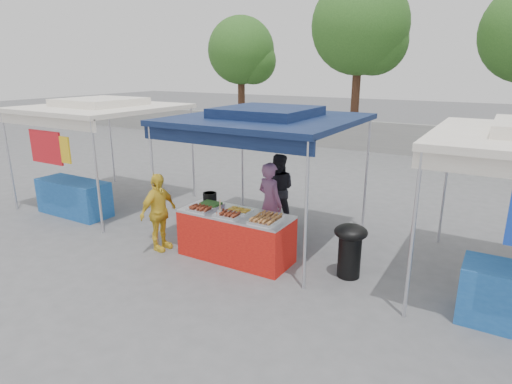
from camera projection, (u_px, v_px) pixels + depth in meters
The scene contains 22 objects.
ground_plane at pixel (239, 256), 7.72m from camera, with size 80.00×80.00×0.00m, color slate.
back_wall at pixel (392, 138), 16.64m from camera, with size 40.00×0.25×1.20m, color gray.
main_canopy at pixel (266, 118), 7.86m from camera, with size 3.20×3.20×2.57m.
neighbor_stall_left at pixel (89, 142), 9.94m from camera, with size 3.20×3.20×2.57m.
tree_0 at pixel (244, 53), 21.46m from camera, with size 3.41×3.34×5.73m.
tree_1 at pixel (363, 30), 17.79m from camera, with size 4.04×4.04×6.94m.
vendor_table at pixel (236, 236), 7.52m from camera, with size 2.00×0.80×0.85m.
food_tray_fl at pixel (200, 209), 7.50m from camera, with size 0.42×0.30×0.07m.
food_tray_fm at pixel (228, 215), 7.21m from camera, with size 0.42×0.30×0.07m.
food_tray_fr at pixel (262, 222), 6.89m from camera, with size 0.42×0.30×0.07m.
food_tray_bl at pixel (211, 205), 7.73m from camera, with size 0.42×0.30×0.07m.
food_tray_bm at pixel (239, 210), 7.42m from camera, with size 0.42×0.30×0.07m.
food_tray_br at pixel (270, 217), 7.12m from camera, with size 0.42×0.30×0.07m.
cooking_pot at pixel (210, 197), 8.07m from camera, with size 0.26×0.26×0.15m, color black.
skewer_cup at pixel (220, 213), 7.21m from camera, with size 0.09×0.09×0.11m, color silver.
wok_burner at pixel (350, 246), 6.83m from camera, with size 0.53×0.53×0.89m.
crate_left at pixel (235, 236), 8.24m from camera, with size 0.46×0.32×0.28m, color #153EB1.
crate_right at pixel (264, 239), 8.12m from camera, with size 0.45×0.32×0.27m, color #153EB1.
crate_stacked at pixel (264, 226), 8.04m from camera, with size 0.42×0.29×0.25m, color #153EB1.
vendor_woman at pixel (270, 204), 8.08m from camera, with size 0.58×0.38×1.59m, color #965F8B.
helper_man at pixel (278, 189), 9.09m from camera, with size 0.75×0.58×1.54m, color black.
customer_person at pixel (159, 212), 7.81m from camera, with size 0.85×0.35×1.45m, color yellow.
Camera 1 is at (3.87, -5.95, 3.29)m, focal length 30.00 mm.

